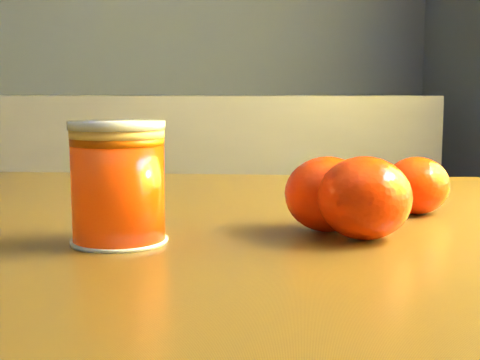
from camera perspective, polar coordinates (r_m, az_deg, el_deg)
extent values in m
cube|color=brown|center=(0.56, 4.57, -6.36)|extent=(1.19, 0.94, 0.04)
cylinder|color=red|center=(0.51, -10.34, -0.89)|extent=(0.07, 0.07, 0.08)
cylinder|color=#F2C062|center=(0.51, -10.46, 3.93)|extent=(0.07, 0.07, 0.01)
cylinder|color=silver|center=(0.51, -10.47, 4.54)|extent=(0.07, 0.07, 0.00)
ellipsoid|color=red|center=(0.55, 7.46, -1.20)|extent=(0.08, 0.08, 0.06)
ellipsoid|color=red|center=(0.64, 14.84, -0.46)|extent=(0.07, 0.07, 0.05)
ellipsoid|color=red|center=(0.52, 10.56, -1.52)|extent=(0.08, 0.08, 0.06)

